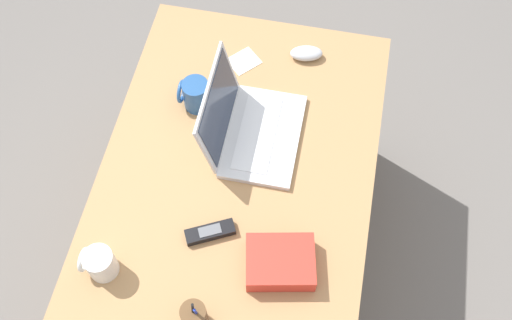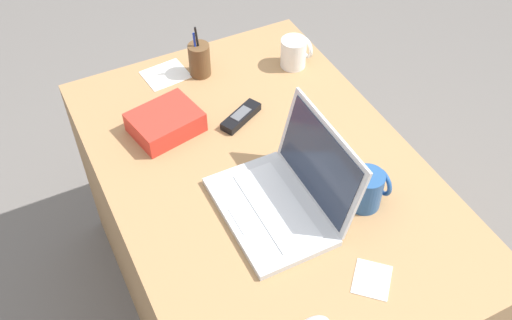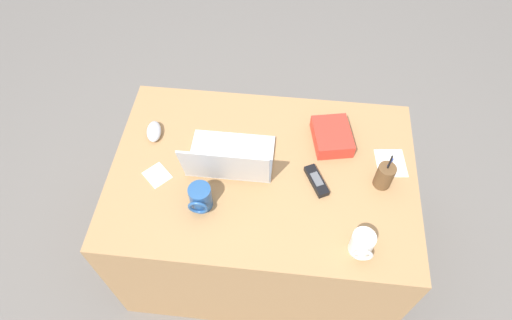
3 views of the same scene
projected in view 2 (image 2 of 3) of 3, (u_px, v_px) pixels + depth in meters
ground_plane at (262, 303)px, 2.12m from camera, size 6.00×6.00×0.00m
desk at (263, 246)px, 1.87m from camera, size 1.23×0.83×0.71m
laptop at (285, 195)px, 1.49m from camera, size 0.34×0.28×0.23m
coffee_mug_white at (294, 52)px, 1.89m from camera, size 0.08×0.09×0.10m
coffee_mug_tall at (367, 189)px, 1.49m from camera, size 0.08×0.10×0.11m
cordless_phone at (241, 116)px, 1.74m from camera, size 0.10×0.15×0.03m
pen_holder at (199, 60)px, 1.86m from camera, size 0.07×0.07×0.18m
snack_bag at (165, 122)px, 1.69m from camera, size 0.18×0.21×0.06m
paper_note_near_laptop at (166, 75)px, 1.89m from camera, size 0.13×0.15×0.00m
paper_note_left at (372, 279)px, 1.37m from camera, size 0.13×0.13×0.00m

